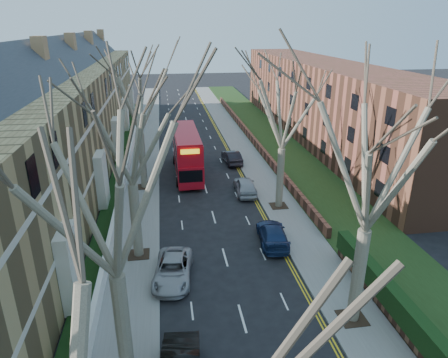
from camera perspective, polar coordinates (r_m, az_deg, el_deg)
name	(u,v)px	position (r m, az deg, el deg)	size (l,w,h in m)	color
pavement_left	(145,153)	(48.96, -11.19, 3.68)	(3.00, 102.00, 0.12)	slate
pavement_right	(243,148)	(49.82, 2.75, 4.38)	(3.00, 102.00, 0.12)	slate
terrace_left	(56,127)	(41.00, -22.89, 6.90)	(9.70, 78.00, 13.60)	#93784B
flats_right	(322,101)	(55.69, 13.87, 10.82)	(13.97, 54.00, 10.00)	brown
front_wall_left	(126,172)	(41.34, -13.86, 0.95)	(0.30, 78.00, 1.00)	white
grass_verge_right	(278,146)	(50.84, 7.75, 4.66)	(6.00, 102.00, 0.06)	#1D3212
tree_left_mid	(105,176)	(14.75, -16.59, 0.36)	(10.50, 10.50, 14.71)	brown
tree_left_far	(127,121)	(24.38, -13.70, 8.03)	(10.15, 10.15, 14.22)	brown
tree_left_dist	(137,86)	(36.10, -12.35, 12.86)	(10.50, 10.50, 14.71)	brown
tree_right_mid	(377,146)	(18.88, 21.03, 4.38)	(10.50, 10.50, 14.71)	brown
tree_right_far	(285,98)	(31.54, 8.65, 11.34)	(10.15, 10.15, 14.22)	brown
double_decker_bus	(187,154)	(40.97, -5.32, 3.60)	(2.77, 10.52, 4.41)	#AC0C18
car_left_far	(173,270)	(25.02, -7.30, -12.73)	(2.19, 4.76, 1.32)	#9F9EA3
car_right_near	(273,234)	(28.72, 6.96, -7.83)	(1.91, 4.69, 1.36)	navy
car_right_mid	(245,186)	(36.49, 3.04, -0.97)	(1.78, 4.43, 1.51)	#A0A2A9
car_right_far	(232,157)	(44.42, 1.13, 3.15)	(1.52, 4.35, 1.43)	black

